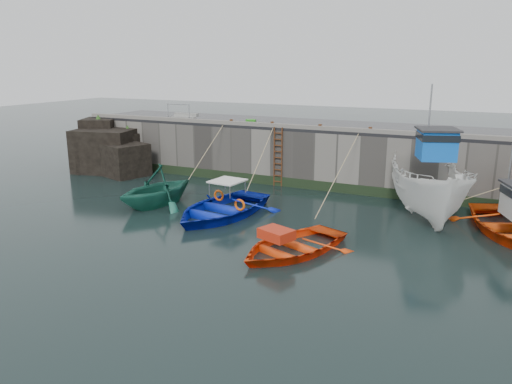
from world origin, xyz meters
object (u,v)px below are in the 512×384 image
at_px(fish_crate, 251,122).
at_px(bollard_a, 231,122).
at_px(ladder, 278,157).
at_px(bollard_c, 320,127).
at_px(boat_far_white, 429,188).
at_px(boat_near_white, 157,205).
at_px(boat_near_blue, 221,215).
at_px(bollard_b, 272,124).
at_px(boat_near_navy, 292,251).
at_px(bollard_d, 370,130).
at_px(bollard_e, 439,134).

relative_size(fish_crate, bollard_a, 1.91).
bearing_deg(ladder, bollard_c, 8.67).
height_order(boat_far_white, bollard_a, boat_far_white).
xyz_separation_m(boat_near_white, bollard_c, (5.87, 6.22, 3.30)).
height_order(boat_near_white, boat_near_blue, boat_near_white).
distance_m(boat_near_white, boat_near_blue, 3.54).
bearing_deg(fish_crate, bollard_a, -174.95).
height_order(boat_far_white, fish_crate, boat_far_white).
height_order(boat_near_white, bollard_a, bollard_a).
bearing_deg(ladder, boat_near_blue, -91.26).
distance_m(boat_near_white, fish_crate, 7.56).
relative_size(boat_far_white, bollard_b, 29.29).
bearing_deg(boat_near_blue, boat_near_navy, -25.32).
bearing_deg(bollard_d, fish_crate, 177.00).
height_order(boat_near_navy, boat_far_white, boat_far_white).
relative_size(boat_near_white, bollard_c, 15.06).
distance_m(boat_near_blue, bollard_e, 10.83).
bearing_deg(ladder, fish_crate, 160.49).
bearing_deg(boat_near_navy, boat_near_white, -179.15).
bearing_deg(boat_far_white, bollard_c, 139.41).
bearing_deg(bollard_b, bollard_e, 0.00).
distance_m(fish_crate, bollard_e, 9.95).
bearing_deg(fish_crate, bollard_e, -15.51).
xyz_separation_m(boat_far_white, bollard_a, (-11.05, 2.39, 2.06)).
relative_size(boat_near_navy, bollard_b, 16.84).
distance_m(boat_near_white, bollard_e, 13.63).
height_order(ladder, bollard_b, bollard_b).
xyz_separation_m(boat_near_blue, bollard_e, (8.13, 6.35, 3.30)).
relative_size(ladder, fish_crate, 5.99).
distance_m(ladder, boat_near_white, 7.12).
bearing_deg(boat_near_navy, bollard_a, 149.25).
xyz_separation_m(bollard_a, bollard_d, (7.80, 0.00, 0.00)).
height_order(boat_near_navy, bollard_d, bollard_d).
distance_m(ladder, boat_near_navy, 9.84).
height_order(bollard_a, bollard_b, same).
distance_m(bollard_a, bollard_e, 11.00).
xyz_separation_m(bollard_c, bollard_e, (5.80, 0.00, 0.00)).
bearing_deg(boat_near_navy, ladder, 136.58).
bearing_deg(ladder, bollard_d, 4.00).
distance_m(fish_crate, bollard_d, 6.75).
bearing_deg(bollard_c, bollard_d, 0.00).
bearing_deg(boat_far_white, boat_near_blue, -172.57).
height_order(bollard_c, bollard_d, same).
xyz_separation_m(fish_crate, bollard_e, (9.94, -0.35, -0.01)).
relative_size(boat_near_white, boat_far_white, 0.51).
distance_m(boat_near_blue, bollard_d, 8.69).
height_order(boat_near_white, boat_far_white, boat_far_white).
distance_m(bollard_b, bollard_d, 5.30).
height_order(fish_crate, bollard_a, fish_crate).
height_order(boat_near_white, bollard_d, bollard_d).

